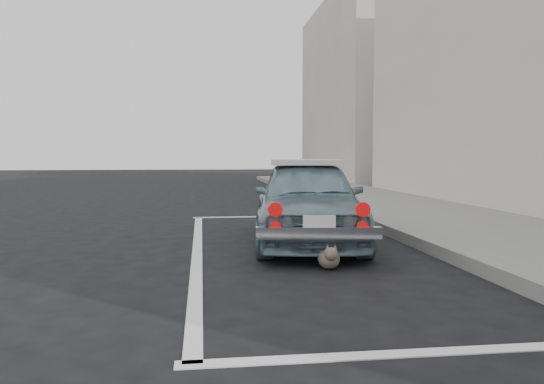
{
  "coord_description": "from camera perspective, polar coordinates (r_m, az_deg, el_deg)",
  "views": [
    {
      "loc": [
        -0.84,
        -3.4,
        1.17
      ],
      "look_at": [
        -0.05,
        2.53,
        0.75
      ],
      "focal_mm": 35.0,
      "sensor_mm": 36.0,
      "label": 1
    }
  ],
  "objects": [
    {
      "name": "ground",
      "position": [
        3.7,
        6.13,
        -14.45
      ],
      "size": [
        80.0,
        80.0,
        0.0
      ],
      "primitive_type": "plane",
      "color": "black",
      "rests_on": "ground"
    },
    {
      "name": "building_far",
      "position": [
        24.65,
        9.59,
        10.54
      ],
      "size": [
        3.5,
        10.0,
        8.0
      ],
      "primitive_type": "cube",
      "color": "#B4ACA3",
      "rests_on": "ground"
    },
    {
      "name": "pline_rear",
      "position": [
        3.4,
        16.78,
        -16.18
      ],
      "size": [
        3.0,
        0.12,
        0.01
      ],
      "primitive_type": "cube",
      "color": "silver",
      "rests_on": "ground"
    },
    {
      "name": "pline_front",
      "position": [
        10.06,
        0.11,
        -2.65
      ],
      "size": [
        3.0,
        0.12,
        0.01
      ],
      "primitive_type": "cube",
      "color": "silver",
      "rests_on": "ground"
    },
    {
      "name": "pline_side",
      "position": [
        6.51,
        -8.05,
        -6.34
      ],
      "size": [
        0.12,
        7.0,
        0.01
      ],
      "primitive_type": "cube",
      "color": "silver",
      "rests_on": "ground"
    },
    {
      "name": "retro_coupe",
      "position": [
        6.99,
        3.8,
        -0.88
      ],
      "size": [
        1.74,
        3.48,
        1.14
      ],
      "rotation": [
        0.0,
        0.0,
        -0.12
      ],
      "color": "gray",
      "rests_on": "ground"
    },
    {
      "name": "cat",
      "position": [
        5.5,
        6.16,
        -6.95
      ],
      "size": [
        0.26,
        0.51,
        0.28
      ],
      "rotation": [
        0.0,
        0.0,
        -0.09
      ],
      "color": "#675C4F",
      "rests_on": "ground"
    }
  ]
}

